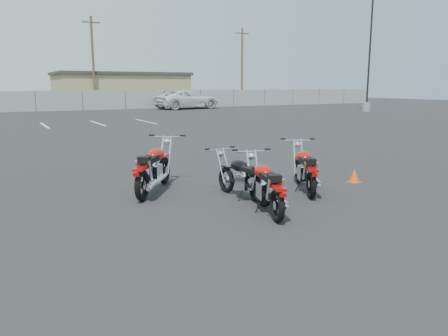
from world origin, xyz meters
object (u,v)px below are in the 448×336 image
motorcycle_rear_red (305,169)px  white_van (187,94)px  motorcycle_front_red (154,169)px  motorcycle_third_red (266,186)px  motorcycle_second_black (244,178)px

motorcycle_rear_red → white_van: 34.20m
motorcycle_rear_red → white_van: (11.36, 32.25, 0.93)m
motorcycle_rear_red → white_van: white_van is taller
motorcycle_front_red → motorcycle_third_red: size_ratio=1.02×
motorcycle_front_red → motorcycle_second_black: size_ratio=1.07×
motorcycle_third_red → white_van: (13.00, 33.15, 0.94)m
motorcycle_front_red → white_van: white_van is taller
motorcycle_second_black → white_van: white_van is taller
motorcycle_third_red → motorcycle_front_red: bearing=119.0°
motorcycle_second_black → white_van: 34.75m
motorcycle_front_red → white_van: bearing=65.1°
white_van → motorcycle_front_red: bearing=145.9°
motorcycle_second_black → motorcycle_rear_red: (1.55, 0.00, 0.04)m
motorcycle_second_black → motorcycle_rear_red: size_ratio=0.96×
motorcycle_second_black → white_van: (12.91, 32.25, 0.97)m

